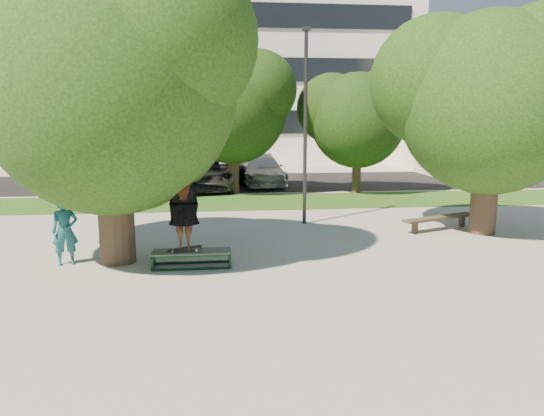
{
  "coord_description": "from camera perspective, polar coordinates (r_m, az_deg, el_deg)",
  "views": [
    {
      "loc": [
        -1.93,
        -11.57,
        3.45
      ],
      "look_at": [
        -0.55,
        0.6,
        1.3
      ],
      "focal_mm": 35.0,
      "sensor_mm": 36.0,
      "label": 1
    }
  ],
  "objects": [
    {
      "name": "skater_rig",
      "position": [
        12.16,
        -9.48,
        -0.25
      ],
      "size": [
        2.17,
        0.66,
        1.83
      ],
      "rotation": [
        0.0,
        0.0,
        3.18
      ],
      "color": "white",
      "rests_on": "grind_box"
    },
    {
      "name": "car_dark",
      "position": [
        28.37,
        -12.68,
        4.15
      ],
      "size": [
        2.05,
        4.46,
        1.42
      ],
      "primitive_type": "imported",
      "rotation": [
        0.0,
        0.0,
        0.13
      ],
      "color": "black",
      "rests_on": "asphalt_strip"
    },
    {
      "name": "car_silver_b",
      "position": [
        26.72,
        -1.14,
        4.09
      ],
      "size": [
        2.26,
        5.1,
        1.46
      ],
      "primitive_type": "imported",
      "rotation": [
        0.0,
        0.0,
        0.04
      ],
      "color": "#B6B6BB",
      "rests_on": "asphalt_strip"
    },
    {
      "name": "bystander",
      "position": [
        13.22,
        -21.38,
        -2.3
      ],
      "size": [
        0.68,
        0.55,
        1.61
      ],
      "primitive_type": "imported",
      "rotation": [
        0.0,
        0.0,
        0.31
      ],
      "color": "#1A5A65",
      "rests_on": "ground"
    },
    {
      "name": "tree_left",
      "position": [
        12.92,
        -17.5,
        13.81
      ],
      "size": [
        6.96,
        5.95,
        7.12
      ],
      "color": "#38281E",
      "rests_on": "ground"
    },
    {
      "name": "lamppost",
      "position": [
        16.83,
        3.6,
        8.9
      ],
      "size": [
        0.25,
        0.15,
        6.11
      ],
      "color": "#2D2D30",
      "rests_on": "ground"
    },
    {
      "name": "grind_box",
      "position": [
        12.4,
        -8.62,
        -5.42
      ],
      "size": [
        1.8,
        0.6,
        0.38
      ],
      "color": "black",
      "rests_on": "ground"
    },
    {
      "name": "ground",
      "position": [
        12.23,
        2.9,
        -6.46
      ],
      "size": [
        120.0,
        120.0,
        0.0
      ],
      "primitive_type": "plane",
      "color": "#A69F99",
      "rests_on": "ground"
    },
    {
      "name": "car_silver_a",
      "position": [
        28.69,
        -17.19,
        4.25
      ],
      "size": [
        2.51,
        5.04,
        1.65
      ],
      "primitive_type": "imported",
      "rotation": [
        0.0,
        0.0,
        -0.12
      ],
      "color": "silver",
      "rests_on": "asphalt_strip"
    },
    {
      "name": "bg_tree_left",
      "position": [
        23.12,
        -18.34,
        10.14
      ],
      "size": [
        5.28,
        4.51,
        5.77
      ],
      "color": "#38281E",
      "rests_on": "ground"
    },
    {
      "name": "office_building",
      "position": [
        43.79,
        -6.79,
        15.83
      ],
      "size": [
        30.0,
        14.12,
        16.0
      ],
      "color": "silver",
      "rests_on": "ground"
    },
    {
      "name": "tree_right",
      "position": [
        16.64,
        22.14,
        11.44
      ],
      "size": [
        6.24,
        5.33,
        6.51
      ],
      "color": "#38281E",
      "rests_on": "ground"
    },
    {
      "name": "asphalt_strip",
      "position": [
        27.86,
        -2.45,
        2.82
      ],
      "size": [
        40.0,
        8.0,
        0.01
      ],
      "primitive_type": "cube",
      "color": "black",
      "rests_on": "ground"
    },
    {
      "name": "bg_tree_mid",
      "position": [
        23.67,
        -4.49,
        11.28
      ],
      "size": [
        5.76,
        4.92,
        6.24
      ],
      "color": "#38281E",
      "rests_on": "ground"
    },
    {
      "name": "bg_tree_right",
      "position": [
        24.0,
        9.04,
        9.91
      ],
      "size": [
        5.04,
        4.31,
        5.43
      ],
      "color": "#38281E",
      "rests_on": "ground"
    },
    {
      "name": "side_building",
      "position": [
        39.05,
        24.6,
        9.86
      ],
      "size": [
        15.0,
        10.0,
        8.0
      ],
      "primitive_type": "cube",
      "color": "white",
      "rests_on": "ground"
    },
    {
      "name": "grass_strip",
      "position": [
        21.55,
        1.43,
        0.75
      ],
      "size": [
        30.0,
        4.0,
        0.02
      ],
      "primitive_type": "cube",
      "color": "#244814",
      "rests_on": "ground"
    },
    {
      "name": "bench",
      "position": [
        16.91,
        17.56,
        -1.1
      ],
      "size": [
        2.64,
        1.38,
        0.42
      ],
      "rotation": [
        0.0,
        0.0,
        0.4
      ],
      "color": "#443828",
      "rests_on": "ground"
    },
    {
      "name": "car_grey",
      "position": [
        25.25,
        -6.28,
        3.65
      ],
      "size": [
        3.28,
        5.48,
        1.43
      ],
      "primitive_type": "imported",
      "rotation": [
        0.0,
        0.0,
        -0.19
      ],
      "color": "#515055",
      "rests_on": "asphalt_strip"
    }
  ]
}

